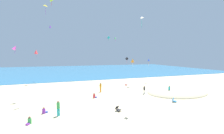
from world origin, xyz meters
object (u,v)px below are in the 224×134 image
(kite_black, at_px, (127,59))
(kite_purple, at_px, (50,26))
(cooler_box, at_px, (126,85))
(kite_red, at_px, (36,52))
(person_6, at_px, (101,87))
(kite_green, at_px, (115,39))
(kite_magenta, at_px, (15,48))
(person_1, at_px, (44,111))
(beach_chair_far_right, at_px, (118,109))
(kite_white, at_px, (142,17))
(person_5, at_px, (169,89))
(kite_teal, at_px, (109,38))
(beach_chair_mid_beach, at_px, (174,100))
(person_3, at_px, (94,96))
(person_4, at_px, (144,89))
(person_0, at_px, (29,121))
(kite_orange, at_px, (133,60))
(kite_blue, at_px, (149,60))
(kite_yellow, at_px, (45,5))
(person_2, at_px, (58,107))

(kite_black, bearing_deg, kite_purple, 156.48)
(cooler_box, bearing_deg, kite_red, 155.90)
(person_6, xyz_separation_m, kite_green, (6.95, 11.47, 10.16))
(kite_magenta, bearing_deg, person_1, -41.06)
(beach_chair_far_right, bearing_deg, kite_white, 71.64)
(person_5, bearing_deg, kite_teal, 70.53)
(beach_chair_mid_beach, height_order, kite_magenta, kite_magenta)
(kite_green, height_order, kite_red, kite_green)
(kite_green, distance_m, kite_red, 19.59)
(beach_chair_mid_beach, height_order, person_1, person_1)
(person_3, relative_size, person_4, 0.55)
(person_0, relative_size, kite_teal, 0.66)
(person_0, bearing_deg, person_3, 157.94)
(person_3, relative_size, kite_teal, 0.71)
(cooler_box, bearing_deg, kite_black, 64.35)
(beach_chair_far_right, relative_size, person_5, 0.56)
(beach_chair_mid_beach, relative_size, kite_orange, 0.42)
(beach_chair_far_right, relative_size, kite_teal, 0.77)
(kite_teal, xyz_separation_m, kite_blue, (9.46, -2.89, -5.39))
(person_1, xyz_separation_m, kite_teal, (12.75, 16.04, 10.70))
(kite_yellow, bearing_deg, kite_purple, 92.23)
(beach_chair_far_right, relative_size, kite_green, 0.87)
(kite_magenta, xyz_separation_m, kite_red, (-0.38, 17.23, -0.02))
(beach_chair_far_right, xyz_separation_m, person_2, (-6.70, 0.74, 0.71))
(kite_green, relative_size, kite_magenta, 0.92)
(kite_yellow, bearing_deg, person_1, -88.15)
(kite_black, relative_size, kite_magenta, 1.44)
(person_0, distance_m, kite_orange, 22.28)
(cooler_box, relative_size, kite_purple, 0.36)
(kite_teal, relative_size, kite_purple, 0.85)
(kite_yellow, bearing_deg, person_6, -5.87)
(beach_chair_far_right, bearing_deg, kite_black, 128.22)
(cooler_box, bearing_deg, kite_purple, 139.51)
(kite_orange, relative_size, kite_blue, 1.13)
(kite_blue, bearing_deg, person_2, -144.97)
(kite_orange, height_order, kite_purple, kite_purple)
(person_2, xyz_separation_m, kite_purple, (-2.52, 26.90, 13.59))
(person_4, bearing_deg, kite_yellow, 77.83)
(kite_black, bearing_deg, person_3, -131.37)
(kite_orange, bearing_deg, person_1, -147.72)
(kite_orange, bearing_deg, person_3, -147.60)
(person_2, xyz_separation_m, person_4, (13.78, 5.05, -0.17))
(kite_orange, distance_m, kite_purple, 24.76)
(kite_magenta, bearing_deg, person_3, 7.18)
(kite_teal, distance_m, kite_black, 7.60)
(kite_white, bearing_deg, kite_teal, 85.99)
(kite_red, bearing_deg, person_2, -76.06)
(kite_black, bearing_deg, kite_red, 172.43)
(person_3, xyz_separation_m, kite_purple, (-7.66, 21.37, 14.29))
(kite_orange, relative_size, kite_yellow, 1.17)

